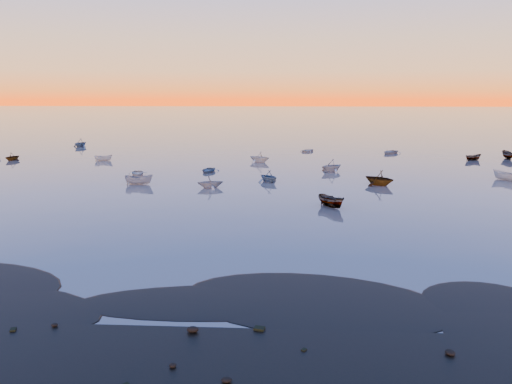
# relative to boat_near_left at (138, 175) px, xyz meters

# --- Properties ---
(ground) EXTENTS (600.00, 600.00, 0.00)m
(ground) POSITION_rel_boat_near_left_xyz_m (15.96, 55.16, 0.00)
(ground) COLOR #695F57
(ground) RESTS_ON ground
(mud_lobes) EXTENTS (140.00, 6.00, 0.07)m
(mud_lobes) POSITION_rel_boat_near_left_xyz_m (15.96, -45.84, 0.01)
(mud_lobes) COLOR black
(mud_lobes) RESTS_ON ground
(moored_fleet) EXTENTS (124.00, 58.00, 1.20)m
(moored_fleet) POSITION_rel_boat_near_left_xyz_m (15.96, 8.16, 0.00)
(moored_fleet) COLOR beige
(moored_fleet) RESTS_ON ground
(boat_near_left) EXTENTS (3.97, 2.46, 0.92)m
(boat_near_left) POSITION_rel_boat_near_left_xyz_m (0.00, 0.00, 0.00)
(boat_near_left) COLOR beige
(boat_near_left) RESTS_ON ground
(boat_near_center) EXTENTS (1.67, 3.81, 1.31)m
(boat_near_center) POSITION_rel_boat_near_left_xyz_m (2.45, -7.68, 0.00)
(boat_near_center) COLOR gray
(boat_near_center) RESTS_ON ground
(boat_near_right) EXTENTS (3.69, 3.53, 1.23)m
(boat_near_right) POSITION_rel_boat_near_left_xyz_m (19.52, -4.83, 0.00)
(boat_near_right) COLOR #3D5876
(boat_near_right) RESTS_ON ground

